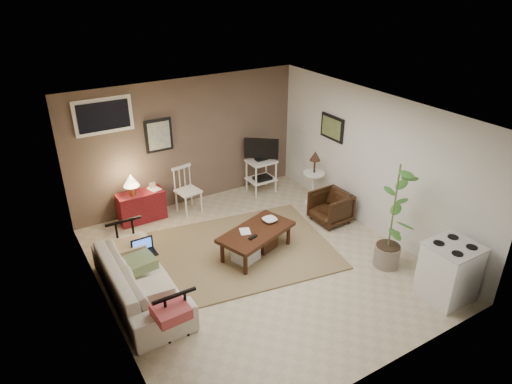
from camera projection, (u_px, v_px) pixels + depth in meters
floor at (258, 263)px, 7.11m from camera, size 5.00×5.00×0.00m
art_back at (159, 135)px, 8.10m from camera, size 0.50×0.03×0.60m
art_right at (332, 128)px, 8.26m from camera, size 0.03×0.60×0.45m
window at (103, 116)px, 7.45m from camera, size 0.96×0.03×0.60m
rug at (244, 250)px, 7.42m from camera, size 3.07×2.62×0.03m
coffee_table at (256, 240)px, 7.21m from camera, size 1.37×1.00×0.47m
sofa at (139, 273)px, 6.20m from camera, size 0.61×2.08×0.81m
sofa_pillows at (148, 276)px, 6.00m from camera, size 0.40×1.98×0.14m
sofa_end_rails at (148, 274)px, 6.28m from camera, size 0.56×2.08×0.70m
laptop at (144, 249)px, 6.52m from camera, size 0.32×0.23×0.22m
red_console at (141, 204)px, 8.17m from camera, size 0.82×0.37×0.95m
spindle_chair at (188, 191)px, 8.45m from camera, size 0.45×0.45×0.87m
tv_stand at (261, 164)px, 9.09m from camera, size 0.57×0.46×1.14m
side_table at (314, 172)px, 8.58m from camera, size 0.41×0.41×1.09m
armchair at (331, 206)px, 8.13m from camera, size 0.59×0.62×0.62m
potted_plant at (393, 213)px, 6.66m from camera, size 0.43×0.43×1.72m
stove at (449, 271)px, 6.21m from camera, size 0.65×0.61×0.85m
bowl at (270, 215)px, 7.32m from camera, size 0.23×0.06×0.23m
book_table at (240, 227)px, 7.02m from camera, size 0.15×0.07×0.22m
book_console at (150, 185)px, 8.08m from camera, size 0.17×0.07×0.23m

